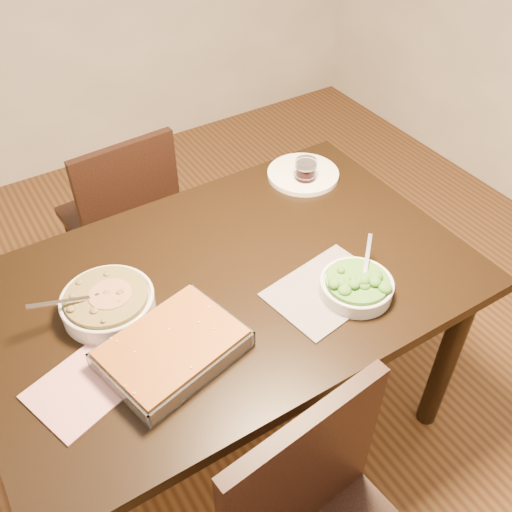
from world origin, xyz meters
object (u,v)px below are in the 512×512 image
Objects in this scene: baking_dish at (173,349)px; stew_bowl at (108,302)px; wine_tumbler at (306,171)px; chair_far at (124,214)px; dinner_plate at (303,174)px; broccoli_bowl at (356,286)px; table at (229,301)px.

stew_bowl is at bearing 95.31° from baking_dish.
wine_tumbler is 0.10× the size of chair_far.
chair_far is at bearing 137.35° from dinner_plate.
chair_far is (-0.32, 1.02, -0.30)m from broccoli_bowl.
chair_far is (-0.52, 0.48, -0.28)m from dinner_plate.
broccoli_bowl is at bearing -40.86° from table.
dinner_plate is 0.30× the size of chair_far.
dinner_plate is at bearing 16.53° from stew_bowl.
wine_tumbler reaches higher than baking_dish.
table is at bearing -147.71° from dinner_plate.
table is 5.58× the size of dinner_plate.
broccoli_bowl is at bearing -21.17° from baking_dish.
baking_dish reaches higher than table.
wine_tumbler is (0.47, 0.27, 0.14)m from table.
table is 1.65× the size of chair_far.
dinner_plate is (0.81, 0.24, -0.03)m from stew_bowl.
stew_bowl reaches higher than dinner_plate.
chair_far is (0.21, 0.95, -0.31)m from baking_dish.
wine_tumbler is at bearing 69.31° from broccoli_bowl.
stew_bowl is at bearing 153.65° from broccoli_bowl.
baking_dish is (-0.53, 0.07, 0.00)m from broccoli_bowl.
baking_dish is 4.49× the size of wine_tumbler.
baking_dish reaches higher than dinner_plate.
baking_dish is 0.84m from wine_tumbler.
baking_dish is (-0.25, -0.17, 0.12)m from table.
wine_tumbler reaches higher than broccoli_bowl.
table is at bearing 139.14° from broccoli_bowl.
stew_bowl reaches higher than table.
broccoli_bowl is at bearing -26.35° from stew_bowl.
broccoli_bowl is 1.11m from chair_far.
table is 0.33m from baking_dish.
baking_dish is at bearing -148.67° from wine_tumbler.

